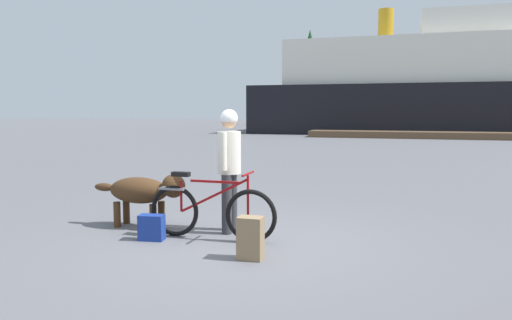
{
  "coord_description": "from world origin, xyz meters",
  "views": [
    {
      "loc": [
        2.07,
        -5.7,
        1.68
      ],
      "look_at": [
        -0.32,
        2.04,
        0.85
      ],
      "focal_mm": 34.1,
      "sensor_mm": 36.0,
      "label": 1
    }
  ],
  "objects_px": {
    "bicycle": "(211,211)",
    "person_cyclist": "(229,159)",
    "ferry_boat": "(428,89)",
    "handbag_pannier": "(152,228)",
    "backpack": "(250,238)",
    "sailboat_moored": "(464,126)",
    "dog": "(144,191)"
  },
  "relations": [
    {
      "from": "ferry_boat",
      "to": "sailboat_moored",
      "type": "xyz_separation_m",
      "value": [
        2.83,
        2.77,
        -2.72
      ]
    },
    {
      "from": "person_cyclist",
      "to": "backpack",
      "type": "distance_m",
      "value": 1.5
    },
    {
      "from": "person_cyclist",
      "to": "handbag_pannier",
      "type": "height_order",
      "value": "person_cyclist"
    },
    {
      "from": "person_cyclist",
      "to": "backpack",
      "type": "xyz_separation_m",
      "value": [
        0.66,
        -1.1,
        -0.78
      ]
    },
    {
      "from": "handbag_pannier",
      "to": "ferry_boat",
      "type": "xyz_separation_m",
      "value": [
        4.55,
        32.12,
        3.05
      ]
    },
    {
      "from": "handbag_pannier",
      "to": "ferry_boat",
      "type": "relative_size",
      "value": 0.01
    },
    {
      "from": "dog",
      "to": "ferry_boat",
      "type": "xyz_separation_m",
      "value": [
        5.0,
        31.51,
        2.69
      ]
    },
    {
      "from": "bicycle",
      "to": "handbag_pannier",
      "type": "distance_m",
      "value": 0.79
    },
    {
      "from": "backpack",
      "to": "sailboat_moored",
      "type": "bearing_deg",
      "value": 80.51
    },
    {
      "from": "bicycle",
      "to": "sailboat_moored",
      "type": "height_order",
      "value": "sailboat_moored"
    },
    {
      "from": "person_cyclist",
      "to": "ferry_boat",
      "type": "distance_m",
      "value": 31.71
    },
    {
      "from": "person_cyclist",
      "to": "ferry_boat",
      "type": "bearing_deg",
      "value": 83.23
    },
    {
      "from": "person_cyclist",
      "to": "ferry_boat",
      "type": "xyz_separation_m",
      "value": [
        3.73,
        31.41,
        2.2
      ]
    },
    {
      "from": "bicycle",
      "to": "sailboat_moored",
      "type": "distance_m",
      "value": 35.25
    },
    {
      "from": "handbag_pannier",
      "to": "bicycle",
      "type": "bearing_deg",
      "value": 21.37
    },
    {
      "from": "dog",
      "to": "backpack",
      "type": "distance_m",
      "value": 2.19
    },
    {
      "from": "handbag_pannier",
      "to": "sailboat_moored",
      "type": "bearing_deg",
      "value": 78.07
    },
    {
      "from": "ferry_boat",
      "to": "handbag_pannier",
      "type": "bearing_deg",
      "value": -98.06
    },
    {
      "from": "bicycle",
      "to": "dog",
      "type": "xyz_separation_m",
      "value": [
        -1.17,
        0.33,
        0.15
      ]
    },
    {
      "from": "dog",
      "to": "handbag_pannier",
      "type": "relative_size",
      "value": 4.35
    },
    {
      "from": "backpack",
      "to": "ferry_boat",
      "type": "relative_size",
      "value": 0.02
    },
    {
      "from": "bicycle",
      "to": "person_cyclist",
      "type": "distance_m",
      "value": 0.78
    },
    {
      "from": "person_cyclist",
      "to": "sailboat_moored",
      "type": "relative_size",
      "value": 0.18
    },
    {
      "from": "backpack",
      "to": "sailboat_moored",
      "type": "relative_size",
      "value": 0.05
    },
    {
      "from": "dog",
      "to": "sailboat_moored",
      "type": "distance_m",
      "value": 35.17
    },
    {
      "from": "bicycle",
      "to": "handbag_pannier",
      "type": "height_order",
      "value": "bicycle"
    },
    {
      "from": "dog",
      "to": "backpack",
      "type": "bearing_deg",
      "value": -27.38
    },
    {
      "from": "bicycle",
      "to": "handbag_pannier",
      "type": "xyz_separation_m",
      "value": [
        -0.71,
        -0.28,
        -0.21
      ]
    },
    {
      "from": "backpack",
      "to": "sailboat_moored",
      "type": "height_order",
      "value": "sailboat_moored"
    },
    {
      "from": "handbag_pannier",
      "to": "person_cyclist",
      "type": "bearing_deg",
      "value": 40.98
    },
    {
      "from": "ferry_boat",
      "to": "backpack",
      "type": "bearing_deg",
      "value": -95.4
    },
    {
      "from": "person_cyclist",
      "to": "dog",
      "type": "height_order",
      "value": "person_cyclist"
    }
  ]
}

